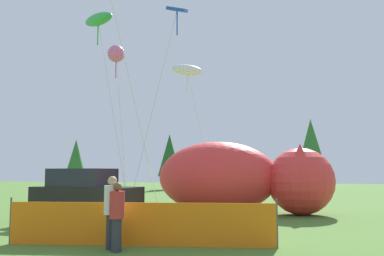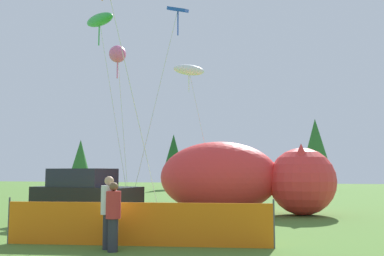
{
  "view_description": "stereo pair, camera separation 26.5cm",
  "coord_description": "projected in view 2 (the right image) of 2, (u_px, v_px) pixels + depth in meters",
  "views": [
    {
      "loc": [
        5.38,
        -13.92,
        2.05
      ],
      "look_at": [
        1.01,
        3.15,
        3.83
      ],
      "focal_mm": 40.0,
      "sensor_mm": 36.0,
      "label": 1
    },
    {
      "loc": [
        5.63,
        -13.86,
        2.05
      ],
      "look_at": [
        1.01,
        3.15,
        3.83
      ],
      "focal_mm": 40.0,
      "sensor_mm": 36.0,
      "label": 2
    }
  ],
  "objects": [
    {
      "name": "ground_plane",
      "position": [
        139.0,
        231.0,
        14.57
      ],
      "size": [
        120.0,
        120.0,
        0.0
      ],
      "primitive_type": "plane",
      "color": "#4C752D"
    },
    {
      "name": "parked_car",
      "position": [
        85.0,
        197.0,
        16.82
      ],
      "size": [
        4.41,
        2.39,
        2.15
      ],
      "rotation": [
        0.0,
        0.0,
        -0.14
      ],
      "color": "black",
      "rests_on": "ground"
    },
    {
      "name": "folding_chair",
      "position": [
        180.0,
        222.0,
        12.81
      ],
      "size": [
        0.69,
        0.69,
        0.9
      ],
      "rotation": [
        0.0,
        0.0,
        -0.94
      ],
      "color": "#1959A5",
      "rests_on": "ground"
    },
    {
      "name": "inflatable_cat",
      "position": [
        241.0,
        180.0,
        20.72
      ],
      "size": [
        8.54,
        3.7,
        3.5
      ],
      "rotation": [
        0.0,
        0.0,
        0.04
      ],
      "color": "red",
      "rests_on": "ground"
    },
    {
      "name": "safety_fence",
      "position": [
        137.0,
        224.0,
        11.8
      ],
      "size": [
        7.42,
        1.26,
        1.3
      ],
      "rotation": [
        0.0,
        0.0,
        0.16
      ],
      "color": "orange",
      "rests_on": "ground"
    },
    {
      "name": "spectator_in_grey_shirt",
      "position": [
        109.0,
        209.0,
        11.34
      ],
      "size": [
        0.42,
        0.42,
        1.92
      ],
      "color": "#2D2D38",
      "rests_on": "ground"
    },
    {
      "name": "spectator_in_green_shirt",
      "position": [
        113.0,
        214.0,
        10.97
      ],
      "size": [
        0.38,
        0.38,
        1.76
      ],
      "color": "#2D2D38",
      "rests_on": "ground"
    },
    {
      "name": "kite_white_ghost",
      "position": [
        189.0,
        70.0,
        24.51
      ],
      "size": [
        2.76,
        1.47,
        8.2
      ],
      "color": "silver",
      "rests_on": "ground"
    },
    {
      "name": "kite_pink_octopus",
      "position": [
        118.0,
        55.0,
        22.46
      ],
      "size": [
        0.9,
        2.71,
        8.63
      ],
      "color": "silver",
      "rests_on": "ground"
    },
    {
      "name": "kite_green_fish",
      "position": [
        99.0,
        20.0,
        21.22
      ],
      "size": [
        2.86,
        2.55,
        10.11
      ],
      "color": "silver",
      "rests_on": "ground"
    },
    {
      "name": "kite_blue_box",
      "position": [
        177.0,
        14.0,
        21.02
      ],
      "size": [
        3.23,
        1.2,
        10.27
      ],
      "color": "silver",
      "rests_on": "ground"
    },
    {
      "name": "horizon_tree_east",
      "position": [
        316.0,
        146.0,
        47.32
      ],
      "size": [
        3.3,
        3.3,
        7.87
      ],
      "color": "brown",
      "rests_on": "ground"
    },
    {
      "name": "horizon_tree_west",
      "position": [
        80.0,
        159.0,
        48.56
      ],
      "size": [
        2.36,
        2.36,
        5.64
      ],
      "color": "brown",
      "rests_on": "ground"
    },
    {
      "name": "horizon_tree_mid",
      "position": [
        174.0,
        155.0,
        48.12
      ],
      "size": [
        2.6,
        2.6,
        6.21
      ],
      "color": "brown",
      "rests_on": "ground"
    }
  ]
}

